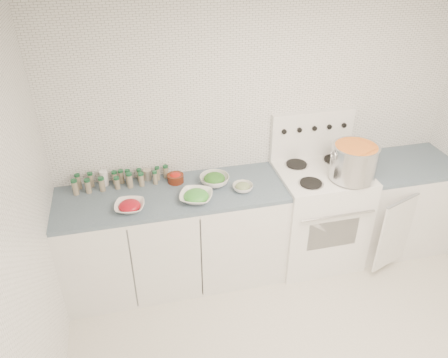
% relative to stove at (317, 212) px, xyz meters
% --- Properties ---
extents(room_walls, '(3.54, 3.04, 2.52)m').
position_rel_stove_xyz_m(room_walls, '(-0.48, -1.19, 1.06)').
color(room_walls, white).
rests_on(room_walls, ground).
extents(counter_left, '(1.85, 0.62, 0.90)m').
position_rel_stove_xyz_m(counter_left, '(-1.30, 0.00, -0.05)').
color(counter_left, white).
rests_on(counter_left, ground).
extents(stove, '(0.76, 0.70, 1.36)m').
position_rel_stove_xyz_m(stove, '(0.00, 0.00, 0.00)').
color(stove, white).
rests_on(stove, ground).
extents(counter_right, '(0.89, 0.76, 0.90)m').
position_rel_stove_xyz_m(counter_right, '(0.82, 0.00, -0.05)').
color(counter_right, white).
rests_on(counter_right, ground).
extents(stock_pot, '(0.40, 0.38, 0.29)m').
position_rel_stove_xyz_m(stock_pot, '(0.18, -0.17, 0.61)').
color(stock_pot, silver).
rests_on(stock_pot, stove).
extents(bowl_tomato, '(0.26, 0.26, 0.08)m').
position_rel_stove_xyz_m(bowl_tomato, '(-1.64, -0.15, 0.44)').
color(bowl_tomato, white).
rests_on(bowl_tomato, counter_left).
extents(bowl_snowpea, '(0.33, 0.33, 0.09)m').
position_rel_stove_xyz_m(bowl_snowpea, '(-1.13, -0.14, 0.44)').
color(bowl_snowpea, white).
rests_on(bowl_snowpea, counter_left).
extents(bowl_broccoli, '(0.27, 0.27, 0.10)m').
position_rel_stove_xyz_m(bowl_broccoli, '(-0.94, 0.06, 0.45)').
color(bowl_broccoli, white).
rests_on(bowl_broccoli, counter_left).
extents(bowl_zucchini, '(0.21, 0.21, 0.07)m').
position_rel_stove_xyz_m(bowl_zucchini, '(-0.73, -0.09, 0.43)').
color(bowl_zucchini, white).
rests_on(bowl_zucchini, counter_left).
extents(bowl_pepper, '(0.14, 0.14, 0.08)m').
position_rel_stove_xyz_m(bowl_pepper, '(-1.24, 0.17, 0.44)').
color(bowl_pepper, '#531D0E').
rests_on(bowl_pepper, counter_left).
extents(salt_canister, '(0.08, 0.08, 0.13)m').
position_rel_stove_xyz_m(salt_canister, '(-1.82, 0.26, 0.47)').
color(salt_canister, white).
rests_on(salt_canister, counter_left).
extents(tin_can, '(0.07, 0.07, 0.09)m').
position_rel_stove_xyz_m(tin_can, '(-1.47, 0.26, 0.45)').
color(tin_can, '#B4A998').
rests_on(tin_can, counter_left).
extents(spice_cluster, '(0.78, 0.14, 0.13)m').
position_rel_stove_xyz_m(spice_cluster, '(-1.72, 0.21, 0.47)').
color(spice_cluster, gray).
rests_on(spice_cluster, counter_left).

